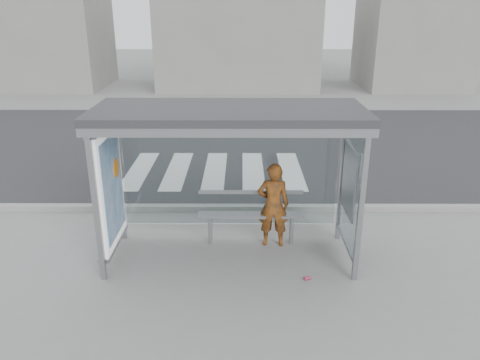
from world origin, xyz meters
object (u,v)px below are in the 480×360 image
object	(u,v)px
person	(273,205)
soda_can	(307,278)
bus_shelter	(206,146)
bench	(251,215)

from	to	relation	value
person	soda_can	bearing A→B (deg)	114.01
person	bus_shelter	bearing A→B (deg)	21.02
bus_shelter	person	bearing A→B (deg)	19.33
person	bench	world-z (taller)	person
bus_shelter	soda_can	world-z (taller)	bus_shelter
bench	soda_can	xyz separation A→B (m)	(0.88, -1.22, -0.55)
bus_shelter	person	size ratio (longest dim) A/B	2.72
bus_shelter	bench	distance (m)	1.65
bus_shelter	soda_can	xyz separation A→B (m)	(1.62, -0.79, -1.95)
person	bench	distance (m)	0.45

